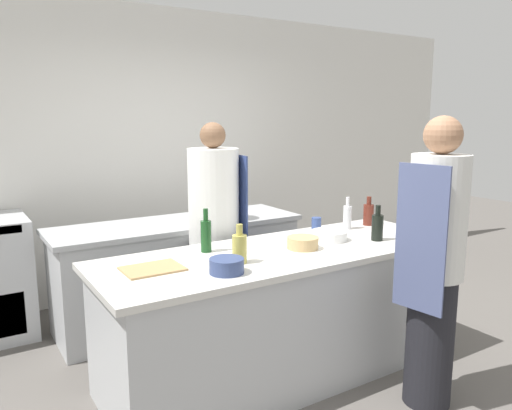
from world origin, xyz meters
The scene contains 18 objects.
ground_plane centered at (0.00, 0.00, 0.00)m, with size 16.00×16.00×0.00m, color #605B56.
wall_back centered at (0.00, 2.13, 1.40)m, with size 8.00×0.06×2.80m.
prep_counter centered at (0.00, 0.00, 0.44)m, with size 2.53×0.89×0.88m.
pass_counter centered at (-0.24, 1.21, 0.44)m, with size 2.12×0.68×0.88m.
chef_at_prep_near centered at (0.54, -0.78, 0.89)m, with size 0.37×0.35×1.77m.
chef_at_stove centered at (-0.15, 0.72, 0.86)m, with size 0.42×0.40×1.72m.
bottle_olive_oil centered at (-0.40, -0.10, 0.98)m, with size 0.09×0.09×0.24m.
bottle_vinegar centered at (0.71, -0.15, 0.98)m, with size 0.08×0.08×0.26m.
bottle_wine centered at (0.78, 0.24, 0.98)m, with size 0.07×0.07×0.25m.
bottle_cooking_oil centered at (1.02, 0.25, 0.97)m, with size 0.08×0.08×0.24m.
bottle_sauce centered at (-0.46, 0.23, 1.00)m, with size 0.07×0.07×0.29m.
bowl_mixing_large centered at (1.09, -0.20, 0.92)m, with size 0.26×0.26×0.08m.
bowl_prep_small centered at (-0.57, -0.24, 0.92)m, with size 0.20×0.20×0.09m.
bowl_ceramic_blue centered at (0.43, 0.04, 0.91)m, with size 0.26×0.26×0.07m.
bowl_wooden_salad centered at (0.12, -0.04, 0.92)m, with size 0.21×0.21×0.08m.
cup centered at (0.54, 0.32, 0.93)m, with size 0.07×0.07×0.10m.
cutting_board centered at (-0.90, 0.05, 0.89)m, with size 0.34×0.26×0.01m.
stockpot centered at (0.21, 1.06, 0.98)m, with size 0.24×0.24×0.20m.
Camera 1 is at (-1.88, -2.62, 1.76)m, focal length 35.00 mm.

